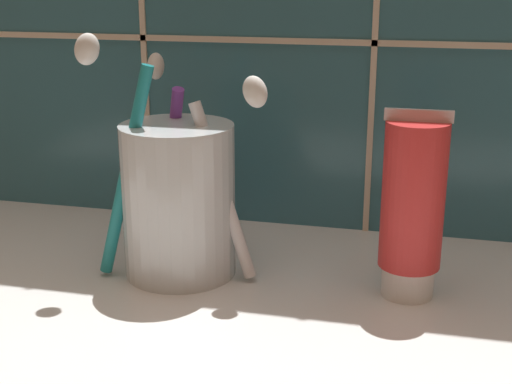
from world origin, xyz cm
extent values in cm
cube|color=white|center=(0.00, 0.00, 1.00)|extent=(79.91, 37.54, 2.00)
cube|color=beige|center=(0.00, 18.17, 18.21)|extent=(89.91, 0.24, 0.50)
cylinder|color=silver|center=(-10.82, 6.12, 7.68)|extent=(8.30, 8.30, 11.35)
cylinder|color=white|center=(-7.38, 5.98, 8.70)|extent=(5.26, 1.82, 12.89)
ellipsoid|color=white|center=(-4.89, 5.52, 16.03)|extent=(2.51, 1.70, 2.63)
cylinder|color=purple|center=(-12.77, 9.88, 8.99)|extent=(4.30, 5.08, 13.50)
ellipsoid|color=white|center=(-14.55, 12.11, 16.61)|extent=(2.48, 2.65, 2.65)
cylinder|color=teal|center=(-14.17, 4.54, 10.04)|extent=(4.78, 1.94, 15.49)
ellipsoid|color=white|center=(-16.29, 4.04, 18.74)|extent=(2.41, 1.76, 2.54)
cylinder|color=white|center=(5.99, 6.12, 3.12)|extent=(3.63, 3.63, 2.23)
cylinder|color=red|center=(5.99, 6.12, 9.32)|extent=(4.27, 4.27, 10.18)
cube|color=silver|center=(5.99, 6.12, 14.81)|extent=(4.48, 0.36, 0.80)
camera|label=1|loc=(6.39, -40.94, 24.04)|focal=50.00mm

